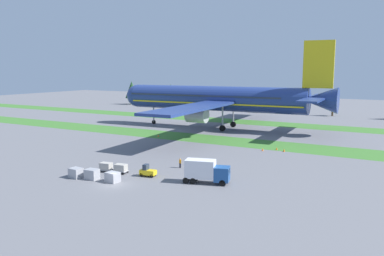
{
  "coord_description": "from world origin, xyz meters",
  "views": [
    {
      "loc": [
        37.85,
        -44.06,
        17.17
      ],
      "look_at": [
        -4.69,
        32.78,
        4.0
      ],
      "focal_mm": 36.74,
      "sensor_mm": 36.0,
      "label": 1
    }
  ],
  "objects_px": {
    "ground_crew_marshaller": "(180,163)",
    "uld_container_2": "(113,177)",
    "uld_container_0": "(92,174)",
    "airliner": "(220,99)",
    "taxiway_marker_1": "(277,149)",
    "taxiway_marker_0": "(263,149)",
    "cargo_dolly_lead": "(121,168)",
    "uld_container_1": "(76,173)",
    "taxiway_marker_2": "(284,150)",
    "catering_truck": "(206,171)",
    "taxiway_marker_3": "(158,136)",
    "cargo_dolly_second": "(106,166)",
    "baggage_tug": "(148,171)"
  },
  "relations": [
    {
      "from": "catering_truck",
      "to": "taxiway_marker_1",
      "type": "xyz_separation_m",
      "value": [
        1.99,
        29.59,
        -1.69
      ]
    },
    {
      "from": "taxiway_marker_2",
      "to": "cargo_dolly_second",
      "type": "bearing_deg",
      "value": -125.36
    },
    {
      "from": "taxiway_marker_1",
      "to": "taxiway_marker_2",
      "type": "xyz_separation_m",
      "value": [
        1.92,
        -1.09,
        0.03
      ]
    },
    {
      "from": "ground_crew_marshaller",
      "to": "uld_container_2",
      "type": "distance_m",
      "value": 13.4
    },
    {
      "from": "ground_crew_marshaller",
      "to": "uld_container_2",
      "type": "height_order",
      "value": "ground_crew_marshaller"
    },
    {
      "from": "airliner",
      "to": "taxiway_marker_0",
      "type": "bearing_deg",
      "value": -141.54
    },
    {
      "from": "cargo_dolly_second",
      "to": "taxiway_marker_2",
      "type": "relative_size",
      "value": 4.02
    },
    {
      "from": "cargo_dolly_lead",
      "to": "ground_crew_marshaller",
      "type": "xyz_separation_m",
      "value": [
        6.75,
        7.98,
        0.03
      ]
    },
    {
      "from": "airliner",
      "to": "cargo_dolly_second",
      "type": "height_order",
      "value": "airliner"
    },
    {
      "from": "airliner",
      "to": "baggage_tug",
      "type": "height_order",
      "value": "airliner"
    },
    {
      "from": "cargo_dolly_second",
      "to": "taxiway_marker_0",
      "type": "distance_m",
      "value": 34.24
    },
    {
      "from": "uld_container_0",
      "to": "cargo_dolly_second",
      "type": "bearing_deg",
      "value": 103.63
    },
    {
      "from": "taxiway_marker_1",
      "to": "taxiway_marker_3",
      "type": "distance_m",
      "value": 31.71
    },
    {
      "from": "baggage_tug",
      "to": "catering_truck",
      "type": "relative_size",
      "value": 0.38
    },
    {
      "from": "uld_container_1",
      "to": "baggage_tug",
      "type": "bearing_deg",
      "value": 32.81
    },
    {
      "from": "airliner",
      "to": "taxiway_marker_1",
      "type": "distance_m",
      "value": 33.38
    },
    {
      "from": "uld_container_2",
      "to": "taxiway_marker_3",
      "type": "xyz_separation_m",
      "value": [
        -16.84,
        37.67,
        -0.54
      ]
    },
    {
      "from": "uld_container_0",
      "to": "taxiway_marker_0",
      "type": "xyz_separation_m",
      "value": [
        16.45,
        33.94,
        -0.52
      ]
    },
    {
      "from": "baggage_tug",
      "to": "uld_container_2",
      "type": "distance_m",
      "value": 5.96
    },
    {
      "from": "airliner",
      "to": "taxiway_marker_0",
      "type": "xyz_separation_m",
      "value": [
        21.32,
        -24.39,
        -8.5
      ]
    },
    {
      "from": "taxiway_marker_2",
      "to": "uld_container_0",
      "type": "bearing_deg",
      "value": -120.39
    },
    {
      "from": "baggage_tug",
      "to": "uld_container_1",
      "type": "xyz_separation_m",
      "value": [
        -9.58,
        -6.18,
        -0.04
      ]
    },
    {
      "from": "taxiway_marker_1",
      "to": "taxiway_marker_3",
      "type": "xyz_separation_m",
      "value": [
        -31.66,
        1.64,
        -0.03
      ]
    },
    {
      "from": "taxiway_marker_2",
      "to": "taxiway_marker_3",
      "type": "height_order",
      "value": "taxiway_marker_2"
    },
    {
      "from": "catering_truck",
      "to": "taxiway_marker_1",
      "type": "bearing_deg",
      "value": 160.98
    },
    {
      "from": "cargo_dolly_lead",
      "to": "taxiway_marker_1",
      "type": "height_order",
      "value": "cargo_dolly_lead"
    },
    {
      "from": "uld_container_2",
      "to": "taxiway_marker_1",
      "type": "distance_m",
      "value": 38.96
    },
    {
      "from": "uld_container_1",
      "to": "taxiway_marker_2",
      "type": "xyz_separation_m",
      "value": [
        23.51,
        35.86,
        -0.48
      ]
    },
    {
      "from": "uld_container_0",
      "to": "taxiway_marker_3",
      "type": "xyz_separation_m",
      "value": [
        -12.9,
        37.99,
        -0.56
      ]
    },
    {
      "from": "cargo_dolly_lead",
      "to": "taxiway_marker_3",
      "type": "distance_m",
      "value": 36.18
    },
    {
      "from": "cargo_dolly_lead",
      "to": "catering_truck",
      "type": "height_order",
      "value": "catering_truck"
    },
    {
      "from": "catering_truck",
      "to": "uld_container_0",
      "type": "bearing_deg",
      "value": -83.21
    },
    {
      "from": "taxiway_marker_0",
      "to": "taxiway_marker_1",
      "type": "bearing_deg",
      "value": 46.22
    },
    {
      "from": "taxiway_marker_2",
      "to": "taxiway_marker_3",
      "type": "distance_m",
      "value": 33.7
    },
    {
      "from": "cargo_dolly_second",
      "to": "catering_truck",
      "type": "distance_m",
      "value": 18.04
    },
    {
      "from": "taxiway_marker_2",
      "to": "ground_crew_marshaller",
      "type": "bearing_deg",
      "value": -118.55
    },
    {
      "from": "cargo_dolly_lead",
      "to": "cargo_dolly_second",
      "type": "distance_m",
      "value": 2.9
    },
    {
      "from": "taxiway_marker_0",
      "to": "taxiway_marker_2",
      "type": "height_order",
      "value": "taxiway_marker_2"
    },
    {
      "from": "uld_container_1",
      "to": "taxiway_marker_0",
      "type": "distance_m",
      "value": 39.56
    },
    {
      "from": "airliner",
      "to": "uld_container_1",
      "type": "bearing_deg",
      "value": 179.29
    },
    {
      "from": "taxiway_marker_1",
      "to": "catering_truck",
      "type": "bearing_deg",
      "value": -93.85
    },
    {
      "from": "ground_crew_marshaller",
      "to": "uld_container_0",
      "type": "distance_m",
      "value": 15.47
    },
    {
      "from": "cargo_dolly_lead",
      "to": "taxiway_marker_3",
      "type": "xyz_separation_m",
      "value": [
        -14.68,
        33.07,
        -0.69
      ]
    },
    {
      "from": "airliner",
      "to": "taxiway_marker_1",
      "type": "xyz_separation_m",
      "value": [
        23.63,
        -21.98,
        -8.51
      ]
    },
    {
      "from": "airliner",
      "to": "taxiway_marker_0",
      "type": "relative_size",
      "value": 144.27
    },
    {
      "from": "uld_container_0",
      "to": "taxiway_marker_1",
      "type": "xyz_separation_m",
      "value": [
        18.76,
        36.35,
        -0.53
      ]
    },
    {
      "from": "uld_container_1",
      "to": "airliner",
      "type": "bearing_deg",
      "value": 91.99
    },
    {
      "from": "baggage_tug",
      "to": "taxiway_marker_1",
      "type": "relative_size",
      "value": 5.21
    },
    {
      "from": "uld_container_0",
      "to": "airliner",
      "type": "bearing_deg",
      "value": 94.78
    },
    {
      "from": "uld_container_1",
      "to": "uld_container_2",
      "type": "relative_size",
      "value": 1.0
    }
  ]
}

